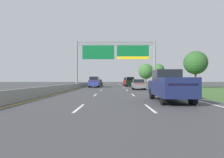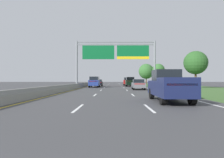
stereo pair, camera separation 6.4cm
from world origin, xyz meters
The scene contains 14 objects.
ground_plane centered at (0.00, 35.00, 0.00)m, with size 220.00×220.00×0.00m, color #3D3D3F.
lane_striping centered at (0.00, 34.54, 0.00)m, with size 11.96×106.00×0.01m.
grass_verge_right centered at (13.95, 35.00, 0.01)m, with size 14.00×110.00×0.02m, color #3D602D.
median_barrier_concrete centered at (-6.60, 35.00, 0.35)m, with size 0.60×110.00×0.85m.
overhead_sign_gantry centered at (0.30, 37.10, 6.30)m, with size 15.06×0.42×8.85m.
pickup_truck_navy centered at (3.76, 13.68, 1.07)m, with size 2.05×5.42×2.20m.
car_red_right_lane_suv centered at (3.47, 52.18, 1.10)m, with size 1.91×4.70×2.11m.
car_blue_left_lane_suv centered at (-3.84, 38.81, 1.10)m, with size 1.92×4.71×2.11m.
car_black_left_lane_sedan centered at (-3.62, 46.08, 0.82)m, with size 1.89×4.43×1.57m.
car_grey_right_lane_sedan centered at (3.70, 30.14, 0.82)m, with size 1.94×4.45×1.57m.
car_darkgreen_right_lane_suv centered at (3.61, 44.67, 1.10)m, with size 1.93×4.71×2.11m.
roadside_tree_mid centered at (14.68, 35.63, 4.56)m, with size 4.19×4.19×6.67m.
roadside_tree_far centered at (11.49, 51.13, 4.05)m, with size 3.20×3.20×5.68m.
roadside_tree_distant centered at (10.90, 66.82, 4.38)m, with size 5.13×5.13×6.95m.
Camera 2 is at (0.03, 0.28, 1.47)m, focal length 31.44 mm.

